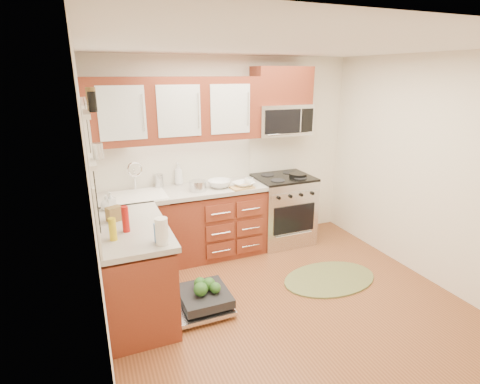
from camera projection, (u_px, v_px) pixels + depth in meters
name	position (u px, v px, depth m)	size (l,w,h in m)	color
floor	(290.00, 306.00, 3.85)	(3.50, 3.50, 0.00)	brown
ceiling	(302.00, 46.00, 3.09)	(3.50, 3.50, 0.00)	white
wall_back	(228.00, 154.00, 5.01)	(3.50, 0.04, 2.50)	white
wall_front	(468.00, 284.00, 1.93)	(3.50, 0.04, 2.50)	white
wall_left	(94.00, 217.00, 2.83)	(0.04, 3.50, 2.50)	white
wall_right	(433.00, 172.00, 4.11)	(0.04, 3.50, 2.50)	white
base_cabinet_back	(184.00, 227.00, 4.73)	(2.05, 0.60, 0.85)	maroon
base_cabinet_left	(135.00, 273.00, 3.66)	(0.60, 1.25, 0.85)	maroon
countertop_back	(182.00, 192.00, 4.58)	(2.07, 0.64, 0.05)	#B0A9A1
countertop_left	(132.00, 228.00, 3.51)	(0.64, 1.27, 0.05)	#B0A9A1
backsplash_back	(175.00, 162.00, 4.75)	(2.05, 0.02, 0.57)	beige
backsplash_left	(94.00, 201.00, 3.31)	(0.02, 1.25, 0.57)	beige
upper_cabinets	(176.00, 110.00, 4.40)	(2.05, 0.35, 0.75)	maroon
cabinet_over_mw	(281.00, 85.00, 4.84)	(0.76, 0.35, 0.47)	maroon
range	(282.00, 209.00, 5.21)	(0.76, 0.64, 0.95)	silver
microwave	(281.00, 120.00, 4.95)	(0.76, 0.38, 0.40)	silver
sink	(139.00, 205.00, 4.40)	(0.62, 0.50, 0.26)	white
dishwasher	(201.00, 300.00, 3.77)	(0.70, 0.60, 0.20)	silver
window	(90.00, 164.00, 3.19)	(0.03, 1.05, 1.05)	white
window_blind	(88.00, 125.00, 3.10)	(0.02, 0.96, 0.40)	white
shelf_upper	(86.00, 114.00, 2.29)	(0.04, 0.40, 0.03)	white
shelf_lower	(92.00, 162.00, 2.38)	(0.04, 0.40, 0.03)	white
rug	(329.00, 279.00, 4.34)	(1.13, 0.73, 0.02)	olive
skillet	(298.00, 175.00, 5.06)	(0.24, 0.24, 0.04)	black
stock_pot	(198.00, 186.00, 4.52)	(0.21, 0.21, 0.12)	silver
cutting_board	(242.00, 187.00, 4.63)	(0.28, 0.18, 0.02)	#A37D4A
canister	(159.00, 181.00, 4.65)	(0.11, 0.11, 0.17)	silver
paper_towel_roll	(162.00, 231.00, 3.09)	(0.11, 0.11, 0.23)	white
mustard_bottle	(113.00, 229.00, 3.17)	(0.06, 0.06, 0.20)	gold
red_bottle	(125.00, 219.00, 3.34)	(0.06, 0.06, 0.24)	#AC120E
wooden_box	(114.00, 214.00, 3.60)	(0.14, 0.10, 0.14)	brown
blue_carton	(161.00, 233.00, 3.14)	(0.10, 0.06, 0.16)	#245AAA
bowl_a	(244.00, 184.00, 4.69)	(0.25, 0.25, 0.06)	#999999
bowl_b	(219.00, 184.00, 4.66)	(0.29, 0.29, 0.09)	#999999
cup	(249.00, 181.00, 4.76)	(0.12, 0.12, 0.09)	#999999
soap_bottle_a	(178.00, 174.00, 4.75)	(0.11, 0.11, 0.28)	#999999
soap_bottle_b	(111.00, 201.00, 3.89)	(0.09, 0.09, 0.19)	#999999
soap_bottle_c	(107.00, 203.00, 3.88)	(0.13, 0.13, 0.16)	#999999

